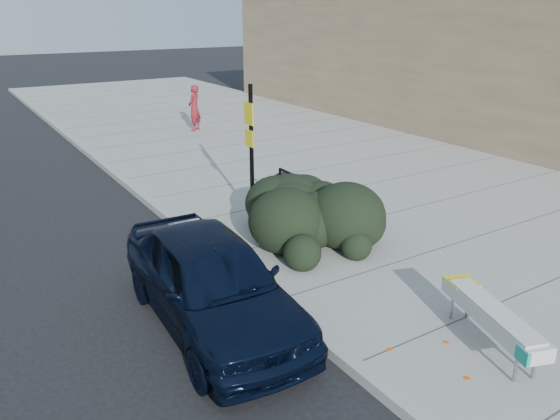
{
  "coord_description": "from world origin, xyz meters",
  "views": [
    {
      "loc": [
        -4.15,
        -6.62,
        4.6
      ],
      "look_at": [
        1.1,
        1.62,
        1.0
      ],
      "focal_mm": 35.0,
      "sensor_mm": 36.0,
      "label": 1
    }
  ],
  "objects_px": {
    "pedestrian": "(194,108)",
    "bench": "(492,316)",
    "bike_rack": "(287,187)",
    "sign_post": "(251,144)",
    "sedan_navy": "(212,281)"
  },
  "relations": [
    {
      "from": "bench",
      "to": "sedan_navy",
      "type": "height_order",
      "value": "sedan_navy"
    },
    {
      "from": "bike_rack",
      "to": "pedestrian",
      "type": "distance_m",
      "value": 9.75
    },
    {
      "from": "bike_rack",
      "to": "sedan_navy",
      "type": "relative_size",
      "value": 0.23
    },
    {
      "from": "bike_rack",
      "to": "sign_post",
      "type": "bearing_deg",
      "value": 168.71
    },
    {
      "from": "sign_post",
      "to": "pedestrian",
      "type": "relative_size",
      "value": 1.71
    },
    {
      "from": "sign_post",
      "to": "pedestrian",
      "type": "height_order",
      "value": "sign_post"
    },
    {
      "from": "sedan_navy",
      "to": "bench",
      "type": "bearing_deg",
      "value": -41.31
    },
    {
      "from": "sedan_navy",
      "to": "sign_post",
      "type": "bearing_deg",
      "value": 55.38
    },
    {
      "from": "bench",
      "to": "sign_post",
      "type": "distance_m",
      "value": 6.4
    },
    {
      "from": "pedestrian",
      "to": "bench",
      "type": "bearing_deg",
      "value": 41.08
    },
    {
      "from": "sign_post",
      "to": "bike_rack",
      "type": "bearing_deg",
      "value": -14.68
    },
    {
      "from": "bench",
      "to": "sedan_navy",
      "type": "xyz_separation_m",
      "value": [
        -2.89,
        2.82,
        0.11
      ]
    },
    {
      "from": "sedan_navy",
      "to": "pedestrian",
      "type": "height_order",
      "value": "pedestrian"
    },
    {
      "from": "bench",
      "to": "pedestrian",
      "type": "relative_size",
      "value": 1.18
    },
    {
      "from": "sedan_navy",
      "to": "pedestrian",
      "type": "bearing_deg",
      "value": 69.9
    }
  ]
}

